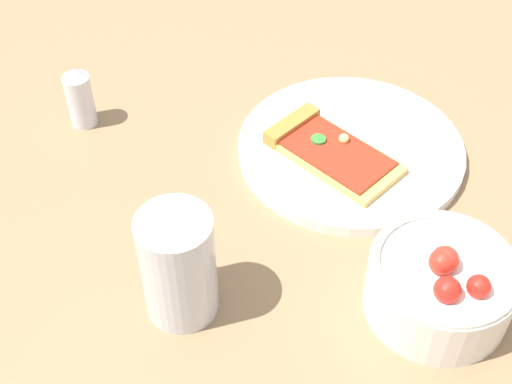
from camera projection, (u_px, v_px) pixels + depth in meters
name	position (u px, v px, depth m)	size (l,w,h in m)	color
ground_plane	(323.00, 149.00, 0.82)	(2.40, 2.40, 0.00)	#93704C
plate	(350.00, 149.00, 0.81)	(0.26, 0.26, 0.01)	silver
pizza_slice_main	(326.00, 149.00, 0.79)	(0.12, 0.17, 0.02)	#E5B256
salad_bowl	(440.00, 284.00, 0.64)	(0.14, 0.14, 0.08)	white
soda_glass	(179.00, 268.00, 0.62)	(0.07, 0.07, 0.12)	silver
pepper_shaker	(80.00, 97.00, 0.82)	(0.03, 0.03, 0.08)	silver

